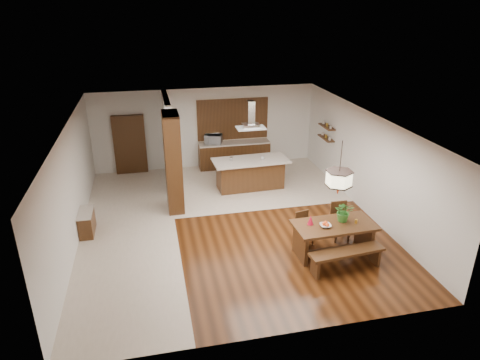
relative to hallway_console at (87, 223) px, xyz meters
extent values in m
plane|color=#351909|center=(3.81, -0.20, -0.32)|extent=(9.00, 9.00, 0.00)
cube|color=white|center=(3.81, -0.20, 2.58)|extent=(8.00, 9.00, 0.04)
cube|color=silver|center=(3.81, 4.30, 1.14)|extent=(8.00, 0.04, 2.90)
cube|color=silver|center=(3.81, -4.70, 1.14)|extent=(8.00, 0.04, 2.90)
cube|color=silver|center=(-0.19, -0.20, 1.14)|extent=(0.04, 9.00, 2.90)
cube|color=silver|center=(7.81, -0.20, 1.14)|extent=(0.04, 9.00, 2.90)
cube|color=beige|center=(1.06, -0.20, -0.31)|extent=(2.50, 9.00, 0.01)
cube|color=beige|center=(5.06, 2.30, -0.31)|extent=(5.50, 4.00, 0.01)
cube|color=#401C10|center=(3.81, -0.20, 2.57)|extent=(8.00, 9.00, 0.02)
cube|color=#321D0D|center=(2.41, 1.00, 1.14)|extent=(0.45, 1.00, 2.90)
cube|color=silver|center=(2.41, 3.10, 1.14)|extent=(0.18, 2.40, 2.90)
cube|color=#321D0D|center=(0.00, 0.00, 0.00)|extent=(0.37, 0.88, 0.63)
cube|color=#321D0D|center=(1.11, 4.20, 0.74)|extent=(1.10, 0.20, 2.10)
cube|color=#321D0D|center=(4.81, 4.00, 0.13)|extent=(2.60, 0.60, 0.90)
cube|color=beige|center=(4.81, 4.00, 0.61)|extent=(2.60, 0.62, 0.05)
cube|color=olive|center=(4.81, 4.26, 1.44)|extent=(2.60, 0.08, 1.50)
cube|color=#321D0D|center=(7.68, 2.40, 1.08)|extent=(0.26, 0.90, 0.04)
cube|color=#321D0D|center=(7.68, 2.40, 1.49)|extent=(0.26, 0.90, 0.04)
cube|color=#321D0D|center=(5.96, -2.31, 0.47)|extent=(1.99, 1.04, 0.07)
cube|color=#321D0D|center=(5.11, -2.34, 0.06)|extent=(0.11, 0.78, 0.75)
cube|color=#321D0D|center=(6.81, -2.28, 0.06)|extent=(0.11, 0.78, 0.75)
imported|color=#307125|center=(6.23, -2.21, 0.75)|extent=(0.57, 0.54, 0.51)
imported|color=#BAB3A2|center=(5.69, -2.39, 0.53)|extent=(0.29, 0.29, 0.07)
cone|color=#B70D27|center=(5.39, -2.20, 0.61)|extent=(0.16, 0.16, 0.23)
cylinder|color=gold|center=(6.48, -2.38, 0.55)|extent=(0.07, 0.07, 0.09)
cube|color=#321D0D|center=(4.93, 1.97, 0.16)|extent=(2.15, 0.88, 0.95)
cube|color=beige|center=(4.93, 1.92, 0.66)|extent=(2.47, 1.16, 0.05)
imported|color=silver|center=(5.31, 1.86, 0.73)|extent=(0.15, 0.15, 0.09)
imported|color=silver|center=(4.05, 4.02, 0.80)|extent=(0.70, 0.59, 0.33)
camera|label=1|loc=(1.83, -10.60, 5.45)|focal=32.00mm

